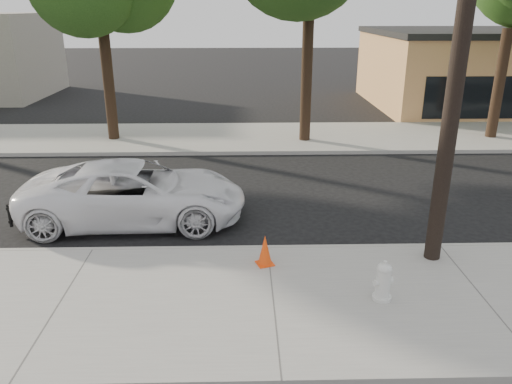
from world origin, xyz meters
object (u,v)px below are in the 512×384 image
(traffic_cone, at_px, (265,250))
(utility_pole, at_px, (461,43))
(fire_hydrant, at_px, (383,282))
(police_cruiser, at_px, (135,193))

(traffic_cone, bearing_deg, utility_pole, 3.45)
(fire_hydrant, height_order, traffic_cone, fire_hydrant)
(traffic_cone, bearing_deg, fire_hydrant, -33.41)
(police_cruiser, relative_size, fire_hydrant, 7.63)
(police_cruiser, distance_m, traffic_cone, 4.28)
(traffic_cone, bearing_deg, police_cruiser, 140.04)
(utility_pole, height_order, police_cruiser, utility_pole)
(fire_hydrant, bearing_deg, utility_pole, 28.87)
(police_cruiser, xyz_separation_m, fire_hydrant, (5.42, -4.16, -0.28))
(utility_pole, bearing_deg, police_cruiser, 160.14)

